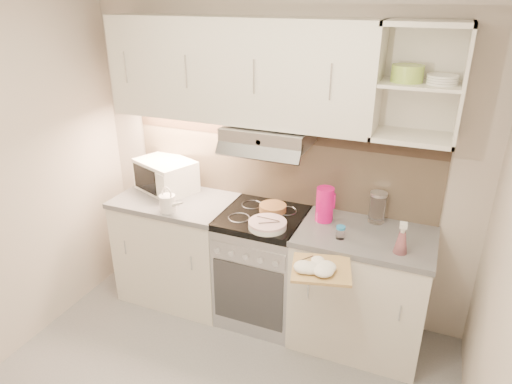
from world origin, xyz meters
The scene contains 16 objects.
room_shell centered at (0.00, 0.37, 1.63)m, with size 3.04×2.84×2.52m.
base_cabinet_left centered at (-0.75, 1.10, 0.43)m, with size 0.90×0.60×0.86m, color silver.
worktop_left centered at (-0.75, 1.10, 0.88)m, with size 0.92×0.62×0.04m, color slate.
base_cabinet_right centered at (0.75, 1.10, 0.43)m, with size 0.90×0.60×0.86m, color silver.
worktop_right centered at (0.75, 1.10, 0.88)m, with size 0.92×0.62×0.04m, color slate.
electric_range centered at (0.00, 1.10, 0.45)m, with size 0.60×0.60×0.90m.
microwave centered at (-0.90, 1.22, 1.03)m, with size 0.55×0.48×0.26m.
watering_can centered at (-0.67, 0.88, 0.97)m, with size 0.23×0.12×0.20m.
plate_stack centered at (0.10, 0.92, 0.93)m, with size 0.27×0.27×0.06m.
bread_loaf centered at (0.05, 1.18, 0.93)m, with size 0.20×0.20×0.05m, color #AD854F.
pink_pitcher centered at (0.44, 1.18, 1.03)m, with size 0.13×0.12×0.25m.
glass_jar centered at (0.78, 1.30, 1.01)m, with size 0.12×0.12×0.23m.
spice_jar centered at (0.60, 0.97, 0.95)m, with size 0.06×0.06×0.09m.
spray_bottle centered at (0.99, 0.94, 0.99)m, with size 0.09×0.09×0.23m.
cutting_board centered at (0.57, 0.61, 0.87)m, with size 0.35×0.32×0.02m, color #A39152.
dish_towel centered at (0.55, 0.59, 0.91)m, with size 0.23×0.19×0.06m, color white, non-canonical shape.
Camera 1 is at (1.10, -1.68, 2.40)m, focal length 32.00 mm.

